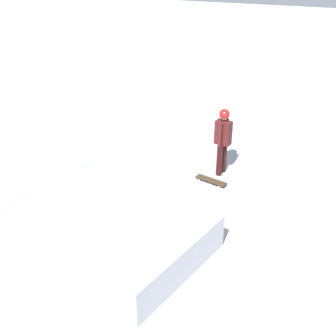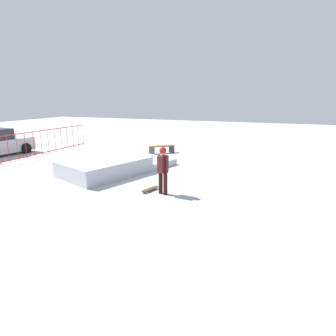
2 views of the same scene
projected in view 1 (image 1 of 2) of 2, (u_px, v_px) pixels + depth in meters
The scene contains 4 objects.
ground_plane at pixel (97, 238), 9.18m from camera, with size 60.00×60.00×0.00m, color #A8AAB2.
skate_ramp at pixel (93, 222), 9.11m from camera, with size 5.96×4.24×0.74m.
skater at pixel (223, 137), 11.05m from camera, with size 0.43×0.43×1.73m.
skateboard at pixel (211, 180), 11.05m from camera, with size 0.82×0.44×0.09m.
Camera 1 is at (-3.62, 6.57, 5.66)m, focal length 48.48 mm.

